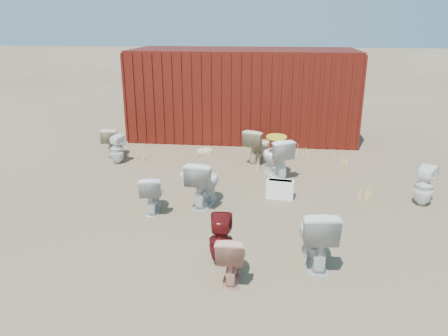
# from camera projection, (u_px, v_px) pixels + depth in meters

# --- Properties ---
(ground) EXTENTS (100.00, 100.00, 0.00)m
(ground) POSITION_uv_depth(u_px,v_px,m) (220.00, 209.00, 7.62)
(ground) COLOR brown
(ground) RESTS_ON ground
(shipping_container) EXTENTS (6.00, 2.40, 2.40)m
(shipping_container) POSITION_uv_depth(u_px,v_px,m) (243.00, 93.00, 12.13)
(shipping_container) COLOR #53100D
(shipping_container) RESTS_ON ground
(toilet_front_a) EXTENTS (0.46, 0.70, 0.67)m
(toilet_front_a) POSITION_uv_depth(u_px,v_px,m) (152.00, 193.00, 7.42)
(toilet_front_a) COLOR silver
(toilet_front_a) RESTS_ON ground
(toilet_front_pink) EXTENTS (0.37, 0.64, 0.64)m
(toilet_front_pink) POSITION_uv_depth(u_px,v_px,m) (232.00, 256.00, 5.45)
(toilet_front_pink) COLOR tan
(toilet_front_pink) RESTS_ON ground
(toilet_front_c) EXTENTS (0.61, 0.89, 0.84)m
(toilet_front_c) POSITION_uv_depth(u_px,v_px,m) (204.00, 182.00, 7.67)
(toilet_front_c) COLOR silver
(toilet_front_c) RESTS_ON ground
(toilet_front_maroon) EXTENTS (0.33, 0.34, 0.70)m
(toilet_front_maroon) POSITION_uv_depth(u_px,v_px,m) (221.00, 241.00, 5.78)
(toilet_front_maroon) COLOR #590F10
(toilet_front_maroon) RESTS_ON ground
(toilet_front_e) EXTENTS (0.55, 0.87, 0.84)m
(toilet_front_e) POSITION_uv_depth(u_px,v_px,m) (316.00, 235.00, 5.77)
(toilet_front_e) COLOR silver
(toilet_front_e) RESTS_ON ground
(toilet_back_a) EXTENTS (0.40, 0.40, 0.68)m
(toilet_back_a) POSITION_uv_depth(u_px,v_px,m) (117.00, 149.00, 9.95)
(toilet_back_a) COLOR white
(toilet_back_a) RESTS_ON ground
(toilet_back_beige_left) EXTENTS (0.45, 0.73, 0.72)m
(toilet_back_beige_left) POSITION_uv_depth(u_px,v_px,m) (114.00, 142.00, 10.47)
(toilet_back_beige_left) COLOR beige
(toilet_back_beige_left) RESTS_ON ground
(toilet_back_beige_right) EXTENTS (0.74, 0.90, 0.80)m
(toilet_back_beige_right) POSITION_uv_depth(u_px,v_px,m) (258.00, 146.00, 10.00)
(toilet_back_beige_right) COLOR beige
(toilet_back_beige_right) RESTS_ON ground
(toilet_back_yellowlid) EXTENTS (0.80, 0.94, 0.84)m
(toilet_back_yellowlid) POSITION_uv_depth(u_px,v_px,m) (276.00, 157.00, 9.11)
(toilet_back_yellowlid) COLOR white
(toilet_back_yellowlid) RESTS_ON ground
(toilet_back_e) EXTENTS (0.46, 0.46, 0.73)m
(toilet_back_e) POSITION_uv_depth(u_px,v_px,m) (424.00, 186.00, 7.66)
(toilet_back_e) COLOR white
(toilet_back_e) RESTS_ON ground
(yellow_lid) EXTENTS (0.42, 0.53, 0.02)m
(yellow_lid) POSITION_uv_depth(u_px,v_px,m) (277.00, 137.00, 8.97)
(yellow_lid) COLOR gold
(yellow_lid) RESTS_ON toilet_back_yellowlid
(loose_tank) EXTENTS (0.52, 0.26, 0.35)m
(loose_tank) POSITION_uv_depth(u_px,v_px,m) (280.00, 189.00, 8.03)
(loose_tank) COLOR white
(loose_tank) RESTS_ON ground
(loose_lid_near) EXTENTS (0.45, 0.55, 0.02)m
(loose_lid_near) POSITION_uv_depth(u_px,v_px,m) (205.00, 151.00, 11.00)
(loose_lid_near) COLOR beige
(loose_lid_near) RESTS_ON ground
(loose_lid_far) EXTENTS (0.39, 0.49, 0.02)m
(loose_lid_far) POSITION_uv_depth(u_px,v_px,m) (188.00, 174.00, 9.32)
(loose_lid_far) COLOR beige
(loose_lid_far) RESTS_ON ground
(weed_clump_a) EXTENTS (0.36, 0.36, 0.26)m
(weed_clump_a) POSITION_uv_depth(u_px,v_px,m) (141.00, 154.00, 10.29)
(weed_clump_a) COLOR tan
(weed_clump_a) RESTS_ON ground
(weed_clump_b) EXTENTS (0.32, 0.32, 0.26)m
(weed_clump_b) POSITION_uv_depth(u_px,v_px,m) (263.00, 164.00, 9.59)
(weed_clump_b) COLOR tan
(weed_clump_b) RESTS_ON ground
(weed_clump_c) EXTENTS (0.36, 0.36, 0.30)m
(weed_clump_c) POSITION_uv_depth(u_px,v_px,m) (341.00, 159.00, 9.87)
(weed_clump_c) COLOR tan
(weed_clump_c) RESTS_ON ground
(weed_clump_d) EXTENTS (0.30, 0.30, 0.26)m
(weed_clump_d) POSITION_uv_depth(u_px,v_px,m) (205.00, 150.00, 10.58)
(weed_clump_d) COLOR tan
(weed_clump_d) RESTS_ON ground
(weed_clump_e) EXTENTS (0.34, 0.34, 0.27)m
(weed_clump_e) POSITION_uv_depth(u_px,v_px,m) (303.00, 150.00, 10.60)
(weed_clump_e) COLOR tan
(weed_clump_e) RESTS_ON ground
(weed_clump_f) EXTENTS (0.28, 0.28, 0.26)m
(weed_clump_f) POSITION_uv_depth(u_px,v_px,m) (366.00, 191.00, 8.04)
(weed_clump_f) COLOR tan
(weed_clump_f) RESTS_ON ground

